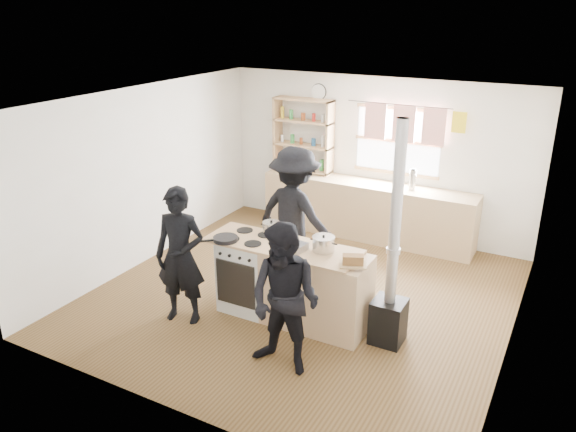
{
  "coord_description": "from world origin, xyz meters",
  "views": [
    {
      "loc": [
        2.87,
        -5.71,
        3.54
      ],
      "look_at": [
        -0.16,
        -0.1,
        1.1
      ],
      "focal_mm": 35.0,
      "sensor_mm": 36.0,
      "label": 1
    }
  ],
  "objects_px": {
    "skillet_greens": "(225,239)",
    "roast_tray": "(292,246)",
    "thermos": "(412,180)",
    "flue_heater": "(390,289)",
    "person_far": "(295,214)",
    "person_near_left": "(180,256)",
    "person_near_right": "(285,300)",
    "cooking_island": "(293,283)",
    "stockpot_stove": "(271,228)",
    "bread_board": "(353,261)",
    "stockpot_counter": "(323,244)"
  },
  "relations": [
    {
      "from": "thermos",
      "to": "skillet_greens",
      "type": "bearing_deg",
      "value": -113.95
    },
    {
      "from": "skillet_greens",
      "to": "person_far",
      "type": "bearing_deg",
      "value": 76.48
    },
    {
      "from": "thermos",
      "to": "roast_tray",
      "type": "xyz_separation_m",
      "value": [
        -0.53,
        -2.83,
        -0.08
      ]
    },
    {
      "from": "roast_tray",
      "to": "stockpot_counter",
      "type": "bearing_deg",
      "value": 20.55
    },
    {
      "from": "thermos",
      "to": "cooking_island",
      "type": "relative_size",
      "value": 0.16
    },
    {
      "from": "person_near_right",
      "to": "flue_heater",
      "type": "bearing_deg",
      "value": 55.51
    },
    {
      "from": "stockpot_stove",
      "to": "flue_heater",
      "type": "relative_size",
      "value": 0.09
    },
    {
      "from": "stockpot_counter",
      "to": "roast_tray",
      "type": "bearing_deg",
      "value": -159.45
    },
    {
      "from": "stockpot_stove",
      "to": "bread_board",
      "type": "distance_m",
      "value": 1.24
    },
    {
      "from": "skillet_greens",
      "to": "flue_heater",
      "type": "distance_m",
      "value": 1.97
    },
    {
      "from": "cooking_island",
      "to": "bread_board",
      "type": "xyz_separation_m",
      "value": [
        0.78,
        -0.13,
        0.51
      ]
    },
    {
      "from": "flue_heater",
      "to": "person_near_right",
      "type": "distance_m",
      "value": 1.24
    },
    {
      "from": "flue_heater",
      "to": "person_near_left",
      "type": "bearing_deg",
      "value": -163.2
    },
    {
      "from": "thermos",
      "to": "flue_heater",
      "type": "bearing_deg",
      "value": -77.49
    },
    {
      "from": "skillet_greens",
      "to": "person_near_right",
      "type": "xyz_separation_m",
      "value": [
        1.16,
        -0.68,
        -0.17
      ]
    },
    {
      "from": "cooking_island",
      "to": "person_far",
      "type": "relative_size",
      "value": 1.08
    },
    {
      "from": "stockpot_stove",
      "to": "cooking_island",
      "type": "bearing_deg",
      "value": -27.9
    },
    {
      "from": "stockpot_stove",
      "to": "person_near_left",
      "type": "distance_m",
      "value": 1.12
    },
    {
      "from": "roast_tray",
      "to": "bread_board",
      "type": "distance_m",
      "value": 0.76
    },
    {
      "from": "bread_board",
      "to": "flue_heater",
      "type": "relative_size",
      "value": 0.13
    },
    {
      "from": "flue_heater",
      "to": "person_near_right",
      "type": "relative_size",
      "value": 1.58
    },
    {
      "from": "thermos",
      "to": "bread_board",
      "type": "bearing_deg",
      "value": -85.46
    },
    {
      "from": "stockpot_counter",
      "to": "flue_heater",
      "type": "bearing_deg",
      "value": 0.49
    },
    {
      "from": "stockpot_stove",
      "to": "person_near_left",
      "type": "relative_size",
      "value": 0.13
    },
    {
      "from": "skillet_greens",
      "to": "roast_tray",
      "type": "height_order",
      "value": "roast_tray"
    },
    {
      "from": "stockpot_counter",
      "to": "bread_board",
      "type": "relative_size",
      "value": 0.76
    },
    {
      "from": "person_near_left",
      "to": "skillet_greens",
      "type": "bearing_deg",
      "value": 33.65
    },
    {
      "from": "roast_tray",
      "to": "person_near_right",
      "type": "distance_m",
      "value": 0.93
    },
    {
      "from": "roast_tray",
      "to": "bread_board",
      "type": "relative_size",
      "value": 0.98
    },
    {
      "from": "person_near_right",
      "to": "person_near_left",
      "type": "bearing_deg",
      "value": 173.38
    },
    {
      "from": "thermos",
      "to": "person_far",
      "type": "relative_size",
      "value": 0.17
    },
    {
      "from": "cooking_island",
      "to": "stockpot_stove",
      "type": "height_order",
      "value": "stockpot_stove"
    },
    {
      "from": "cooking_island",
      "to": "bread_board",
      "type": "height_order",
      "value": "bread_board"
    },
    {
      "from": "stockpot_stove",
      "to": "person_far",
      "type": "xyz_separation_m",
      "value": [
        -0.08,
        0.76,
        -0.1
      ]
    },
    {
      "from": "thermos",
      "to": "person_near_right",
      "type": "distance_m",
      "value": 3.68
    },
    {
      "from": "person_far",
      "to": "roast_tray",
      "type": "bearing_deg",
      "value": 126.09
    },
    {
      "from": "roast_tray",
      "to": "person_near_left",
      "type": "bearing_deg",
      "value": -154.15
    },
    {
      "from": "thermos",
      "to": "flue_heater",
      "type": "height_order",
      "value": "flue_heater"
    },
    {
      "from": "skillet_greens",
      "to": "stockpot_stove",
      "type": "height_order",
      "value": "stockpot_stove"
    },
    {
      "from": "thermos",
      "to": "cooking_island",
      "type": "height_order",
      "value": "thermos"
    },
    {
      "from": "bread_board",
      "to": "person_near_right",
      "type": "distance_m",
      "value": 0.89
    },
    {
      "from": "bread_board",
      "to": "person_far",
      "type": "relative_size",
      "value": 0.18
    },
    {
      "from": "thermos",
      "to": "stockpot_stove",
      "type": "bearing_deg",
      "value": -110.6
    },
    {
      "from": "skillet_greens",
      "to": "roast_tray",
      "type": "distance_m",
      "value": 0.81
    },
    {
      "from": "stockpot_counter",
      "to": "bread_board",
      "type": "xyz_separation_m",
      "value": [
        0.43,
        -0.19,
        -0.04
      ]
    },
    {
      "from": "roast_tray",
      "to": "cooking_island",
      "type": "bearing_deg",
      "value": 111.58
    },
    {
      "from": "person_near_left",
      "to": "bread_board",
      "type": "bearing_deg",
      "value": 0.04
    },
    {
      "from": "person_far",
      "to": "flue_heater",
      "type": "bearing_deg",
      "value": 160.95
    },
    {
      "from": "skillet_greens",
      "to": "stockpot_stove",
      "type": "xyz_separation_m",
      "value": [
        0.37,
        0.44,
        0.05
      ]
    },
    {
      "from": "person_far",
      "to": "person_near_left",
      "type": "bearing_deg",
      "value": 77.75
    }
  ]
}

